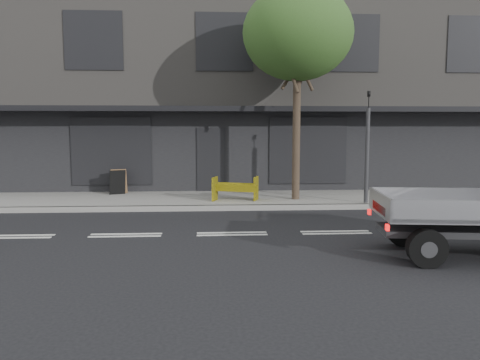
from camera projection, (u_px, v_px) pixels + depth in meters
name	position (u px, v px, depth m)	size (l,w,h in m)	color
ground	(232.00, 234.00, 10.65)	(80.00, 80.00, 0.00)	black
sidewalk	(226.00, 200.00, 15.30)	(32.00, 3.20, 0.15)	gray
kerb	(228.00, 208.00, 13.71)	(32.00, 0.20, 0.15)	gray
building_main	(222.00, 93.00, 21.42)	(26.00, 10.00, 8.00)	slate
street_tree	(298.00, 34.00, 14.36)	(3.40, 3.40, 6.74)	#382B21
traffic_light_pole	(367.00, 153.00, 14.03)	(0.12, 0.12, 3.50)	#2D2D30
construction_barrier	(236.00, 189.00, 14.40)	(1.38, 0.55, 0.78)	yellow
sandwich_board	(118.00, 182.00, 15.90)	(0.53, 0.35, 0.84)	black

